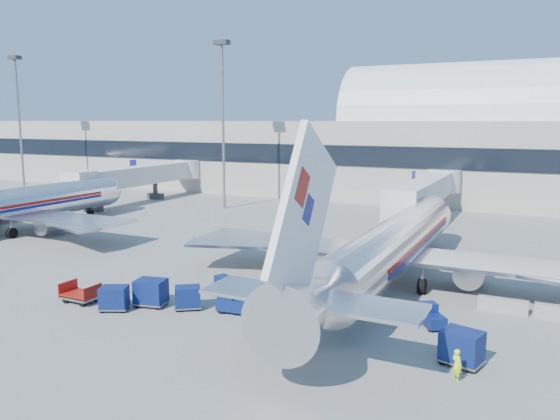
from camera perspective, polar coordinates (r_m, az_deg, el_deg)
The scene contains 19 objects.
ground at distance 41.15m, azimuth -4.07°, elevation -7.71°, with size 260.00×260.00×0.00m, color gray.
terminal at distance 96.08m, azimuth 5.64°, elevation 6.57°, with size 170.00×28.15×21.00m.
airliner_main at distance 40.77m, azimuth 11.44°, elevation -3.78°, with size 32.00×37.26×12.07m.
airliner_mid at distance 65.18m, azimuth -27.10°, elevation 0.25°, with size 32.00×37.26×12.07m.
jetbridge_near at distance 66.45m, azimuth 15.22°, elevation 1.98°, with size 4.40×27.50×6.25m.
jetbridge_mid at distance 84.88m, azimuth -13.88°, elevation 3.56°, with size 4.40×27.50×6.25m.
mast_far_west at distance 102.33m, azimuth -25.69°, elevation 9.95°, with size 2.00×1.20×22.60m.
mast_west at distance 75.42m, azimuth -6.00°, elevation 11.35°, with size 2.00×1.20×22.60m.
barrier_near at distance 37.87m, azimuth 22.26°, elevation -9.21°, with size 3.00×0.55×0.90m, color #9E9E96.
tug_lead at distance 35.07m, azimuth -4.72°, elevation -9.55°, with size 2.45×1.33×1.55m.
tug_right at distance 34.03m, azimuth 15.53°, elevation -10.66°, with size 2.01×2.25×1.33m.
tug_left at distance 38.63m, azimuth -5.53°, elevation -7.86°, with size 1.89×2.46×1.44m.
cart_train_a at distance 36.06m, azimuth -9.61°, elevation -8.97°, with size 2.13×2.04×1.50m.
cart_train_b at distance 37.08m, azimuth -13.33°, elevation -8.33°, with size 2.28×1.91×1.77m.
cart_train_c at distance 36.90m, azimuth -16.94°, elevation -8.77°, with size 2.18×1.99×1.56m.
cart_solo_near at distance 30.21m, azimuth 0.05°, elevation -12.50°, with size 2.10×1.92×1.50m.
cart_solo_far at distance 29.32m, azimuth 18.47°, elevation -13.41°, with size 2.32×1.99×1.76m.
cart_open_red at distance 39.28m, azimuth -20.07°, elevation -8.40°, with size 2.41×1.72×0.64m.
ramp_worker at distance 27.69m, azimuth 17.99°, elevation -15.14°, with size 0.57×0.37×1.55m, color #C6FC1A.
Camera 1 is at (19.79, -34.01, 12.02)m, focal length 35.00 mm.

